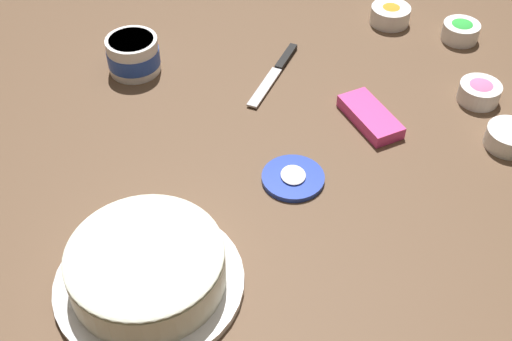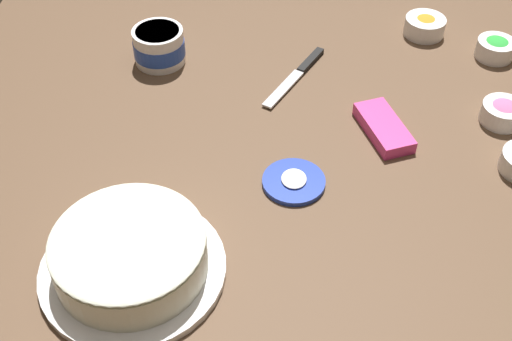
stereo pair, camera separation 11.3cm
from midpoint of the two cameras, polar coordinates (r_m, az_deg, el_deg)
ground_plane at (r=1.24m, az=7.43°, el=2.08°), size 1.54×1.54×0.00m
frosted_cake at (r=1.01m, az=-7.86°, el=-7.57°), size 0.29×0.29×0.09m
frosting_tub at (r=1.44m, az=-6.28°, el=10.79°), size 0.11×0.11×0.08m
frosting_tub_lid at (r=1.16m, az=6.14°, el=-1.10°), size 0.11×0.11×0.02m
spreading_knife at (r=1.41m, az=6.15°, el=8.55°), size 0.22×0.13×0.01m
sprinkle_bowl_green at (r=1.56m, az=22.34°, el=9.89°), size 0.08×0.08×0.04m
sprinkle_bowl_orange at (r=1.59m, az=16.68°, el=12.07°), size 0.09×0.09×0.04m
sprinkle_bowl_pink at (r=1.38m, az=23.14°, el=4.66°), size 0.08×0.08×0.04m
candy_box_upper at (r=1.29m, az=13.67°, el=3.57°), size 0.16×0.11×0.03m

